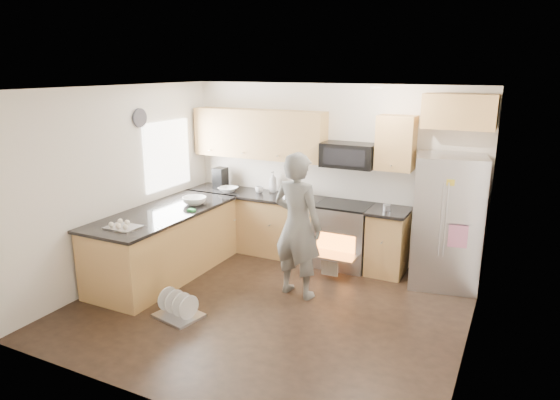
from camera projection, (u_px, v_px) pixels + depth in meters
The scene contains 8 objects.
ground at pixel (268, 307), 6.06m from camera, with size 4.50×4.50×0.00m, color black.
room_shell at pixel (265, 172), 5.66m from camera, with size 4.54×4.04×2.62m.
back_cabinet_run at pixel (287, 194), 7.57m from camera, with size 4.45×0.64×2.50m.
peninsula at pixel (165, 243), 6.91m from camera, with size 0.96×2.36×1.03m.
stove_range at pixel (344, 221), 7.20m from camera, with size 0.76×0.97×1.79m.
refrigerator at pixel (447, 222), 6.48m from camera, with size 0.96×0.80×1.75m.
person at pixel (297, 225), 6.18m from camera, with size 0.67×0.44×1.85m, color slate.
dish_rack at pixel (178, 310), 5.81m from camera, with size 0.59×0.51×0.32m.
Camera 1 is at (2.58, -4.88, 2.82)m, focal length 32.00 mm.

